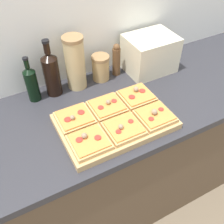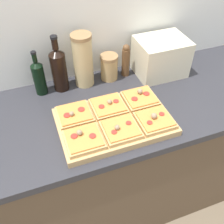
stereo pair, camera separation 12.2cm
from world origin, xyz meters
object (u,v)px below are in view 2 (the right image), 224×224
cutting_board (114,122)px  grain_jar_short (109,67)px  toaster_oven (161,57)px  olive_oil_bottle (39,77)px  pepper_mill (126,60)px  wine_bottle (59,69)px  grain_jar_tall (83,60)px

cutting_board → grain_jar_short: grain_jar_short is taller
toaster_oven → cutting_board: bearing=-141.9°
toaster_oven → olive_oil_bottle: bearing=176.0°
olive_oil_bottle → grain_jar_short: 0.38m
olive_oil_bottle → pepper_mill: 0.48m
cutting_board → wine_bottle: wine_bottle is taller
cutting_board → wine_bottle: bearing=115.7°
olive_oil_bottle → grain_jar_short: (0.38, 0.00, -0.03)m
grain_jar_tall → olive_oil_bottle: bearing=-180.0°
grain_jar_short → pepper_mill: (0.10, 0.00, 0.02)m
olive_oil_bottle → grain_jar_tall: 0.24m
grain_jar_tall → cutting_board: bearing=-83.4°
pepper_mill → wine_bottle: bearing=180.0°
wine_bottle → grain_jar_short: size_ratio=2.11×
olive_oil_bottle → toaster_oven: bearing=-4.0°
toaster_oven → wine_bottle: bearing=175.2°
cutting_board → pepper_mill: pepper_mill is taller
olive_oil_bottle → grain_jar_tall: bearing=0.0°
grain_jar_tall → pepper_mill: grain_jar_tall is taller
grain_jar_short → cutting_board: bearing=-106.1°
cutting_board → olive_oil_bottle: size_ratio=2.10×
grain_jar_short → toaster_oven: bearing=-9.2°
pepper_mill → toaster_oven: size_ratio=0.65×
pepper_mill → toaster_oven: (0.19, -0.05, 0.01)m
grain_jar_tall → pepper_mill: bearing=0.0°
toaster_oven → pepper_mill: bearing=166.2°
wine_bottle → grain_jar_short: (0.28, 0.00, -0.05)m
olive_oil_bottle → toaster_oven: 0.68m
grain_jar_tall → toaster_oven: 0.44m
wine_bottle → pepper_mill: 0.38m
wine_bottle → grain_jar_tall: size_ratio=1.05×
grain_jar_tall → grain_jar_short: grain_jar_tall is taller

